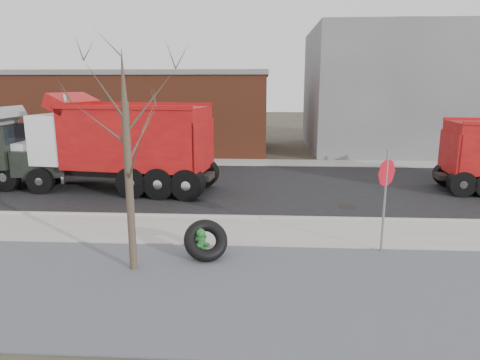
# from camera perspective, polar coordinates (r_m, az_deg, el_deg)

# --- Properties ---
(ground) EXTENTS (120.00, 120.00, 0.00)m
(ground) POSITION_cam_1_polar(r_m,az_deg,el_deg) (12.82, 3.51, -7.35)
(ground) COLOR #383328
(ground) RESTS_ON ground
(gravel_verge) EXTENTS (60.00, 5.00, 0.03)m
(gravel_verge) POSITION_cam_1_polar(r_m,az_deg,el_deg) (9.59, 3.56, -14.39)
(gravel_verge) COLOR gray
(gravel_verge) RESTS_ON ground
(sidewalk) EXTENTS (60.00, 2.50, 0.06)m
(sidewalk) POSITION_cam_1_polar(r_m,az_deg,el_deg) (13.04, 3.51, -6.85)
(sidewalk) COLOR #9E9B93
(sidewalk) RESTS_ON ground
(curb) EXTENTS (60.00, 0.15, 0.11)m
(curb) POSITION_cam_1_polar(r_m,az_deg,el_deg) (14.27, 3.51, -5.03)
(curb) COLOR #9E9B93
(curb) RESTS_ON ground
(road) EXTENTS (60.00, 9.40, 0.02)m
(road) POSITION_cam_1_polar(r_m,az_deg,el_deg) (18.86, 3.48, -0.81)
(road) COLOR black
(road) RESTS_ON ground
(far_sidewalk) EXTENTS (60.00, 2.00, 0.06)m
(far_sidewalk) POSITION_cam_1_polar(r_m,az_deg,el_deg) (24.44, 3.46, 2.32)
(far_sidewalk) COLOR #9E9B93
(far_sidewalk) RESTS_ON ground
(building_grey) EXTENTS (12.00, 10.00, 8.00)m
(building_grey) POSITION_cam_1_polar(r_m,az_deg,el_deg) (31.40, 20.53, 11.11)
(building_grey) COLOR gray
(building_grey) RESTS_ON ground
(building_brick) EXTENTS (20.20, 8.20, 5.30)m
(building_brick) POSITION_cam_1_polar(r_m,az_deg,el_deg) (30.75, -15.70, 8.90)
(building_brick) COLOR brown
(building_brick) RESTS_ON ground
(bare_tree) EXTENTS (3.20, 3.20, 5.20)m
(bare_tree) POSITION_cam_1_polar(r_m,az_deg,el_deg) (10.01, -14.94, 6.05)
(bare_tree) COLOR #382D23
(bare_tree) RESTS_ON ground
(fire_hydrant) EXTENTS (0.46, 0.46, 0.82)m
(fire_hydrant) POSITION_cam_1_polar(r_m,az_deg,el_deg) (11.03, -5.25, -8.66)
(fire_hydrant) COLOR #2A6627
(fire_hydrant) RESTS_ON ground
(truck_tire) EXTENTS (1.38, 1.28, 1.06)m
(truck_tire) POSITION_cam_1_polar(r_m,az_deg,el_deg) (11.01, -4.58, -8.02)
(truck_tire) COLOR black
(truck_tire) RESTS_ON ground
(stop_sign) EXTENTS (0.58, 0.52, 2.76)m
(stop_sign) POSITION_cam_1_polar(r_m,az_deg,el_deg) (11.61, 18.87, -0.45)
(stop_sign) COLOR gray
(stop_sign) RESTS_ON ground
(dump_truck_red_b) EXTENTS (9.70, 3.92, 4.00)m
(dump_truck_red_b) POSITION_cam_1_polar(r_m,az_deg,el_deg) (18.71, -17.06, 4.85)
(dump_truck_red_b) COLOR black
(dump_truck_red_b) RESTS_ON ground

